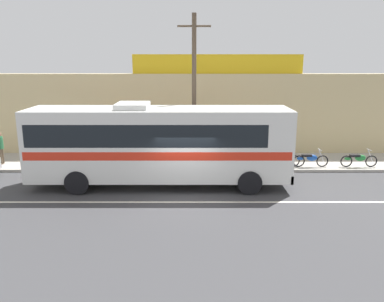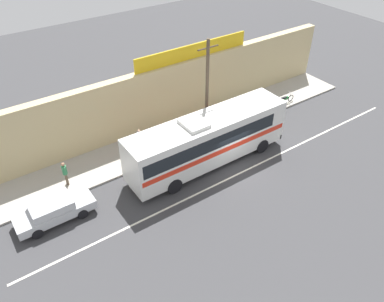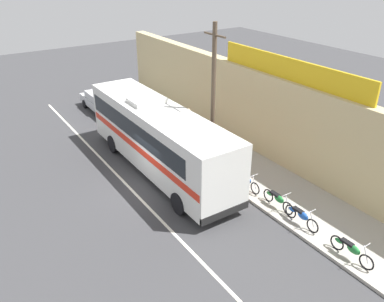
{
  "view_description": "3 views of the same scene",
  "coord_description": "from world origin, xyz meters",
  "px_view_note": "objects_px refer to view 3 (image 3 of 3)",
  "views": [
    {
      "loc": [
        0.27,
        -15.66,
        5.71
      ],
      "look_at": [
        0.22,
        2.02,
        1.46
      ],
      "focal_mm": 36.41,
      "sensor_mm": 36.0,
      "label": 1
    },
    {
      "loc": [
        -13.65,
        -14.85,
        16.55
      ],
      "look_at": [
        -2.55,
        1.23,
        1.68
      ],
      "focal_mm": 35.47,
      "sensor_mm": 36.0,
      "label": 2
    },
    {
      "loc": [
        15.29,
        -7.42,
        10.51
      ],
      "look_at": [
        1.06,
        1.96,
        1.95
      ],
      "focal_mm": 36.81,
      "sensor_mm": 36.0,
      "label": 3
    }
  ],
  "objects_px": {
    "motorcycle_green": "(246,180)",
    "pedestrian_far_right": "(189,119)",
    "parked_car": "(101,101)",
    "motorcycle_red": "(351,249)",
    "pedestrian_by_curb": "(139,96)",
    "utility_pole": "(213,99)",
    "motorcycle_orange": "(301,216)",
    "intercity_bus": "(158,135)",
    "motorcycle_purple": "(278,199)"
  },
  "relations": [
    {
      "from": "motorcycle_green",
      "to": "pedestrian_far_right",
      "type": "relative_size",
      "value": 1.19
    },
    {
      "from": "parked_car",
      "to": "motorcycle_red",
      "type": "relative_size",
      "value": 2.34
    },
    {
      "from": "parked_car",
      "to": "pedestrian_by_curb",
      "type": "height_order",
      "value": "pedestrian_by_curb"
    },
    {
      "from": "utility_pole",
      "to": "motorcycle_orange",
      "type": "xyz_separation_m",
      "value": [
        6.06,
        0.29,
        -3.52
      ]
    },
    {
      "from": "intercity_bus",
      "to": "motorcycle_purple",
      "type": "height_order",
      "value": "intercity_bus"
    },
    {
      "from": "pedestrian_far_right",
      "to": "pedestrian_by_curb",
      "type": "xyz_separation_m",
      "value": [
        -5.64,
        -0.68,
        0.05
      ]
    },
    {
      "from": "motorcycle_red",
      "to": "pedestrian_by_curb",
      "type": "xyz_separation_m",
      "value": [
        -18.89,
        0.63,
        0.58
      ]
    },
    {
      "from": "intercity_bus",
      "to": "motorcycle_purple",
      "type": "distance_m",
      "value": 6.95
    },
    {
      "from": "intercity_bus",
      "to": "motorcycle_green",
      "type": "bearing_deg",
      "value": 31.9
    },
    {
      "from": "motorcycle_red",
      "to": "pedestrian_by_curb",
      "type": "height_order",
      "value": "pedestrian_by_curb"
    },
    {
      "from": "parked_car",
      "to": "motorcycle_green",
      "type": "xyz_separation_m",
      "value": [
        14.4,
        1.74,
        -0.17
      ]
    },
    {
      "from": "parked_car",
      "to": "motorcycle_purple",
      "type": "relative_size",
      "value": 2.41
    },
    {
      "from": "parked_car",
      "to": "pedestrian_by_curb",
      "type": "relative_size",
      "value": 2.6
    },
    {
      "from": "parked_car",
      "to": "utility_pole",
      "type": "relative_size",
      "value": 0.59
    },
    {
      "from": "motorcycle_orange",
      "to": "pedestrian_by_curb",
      "type": "relative_size",
      "value": 1.07
    },
    {
      "from": "pedestrian_far_right",
      "to": "utility_pole",
      "type": "bearing_deg",
      "value": -18.56
    },
    {
      "from": "motorcycle_purple",
      "to": "motorcycle_red",
      "type": "distance_m",
      "value": 3.98
    },
    {
      "from": "motorcycle_red",
      "to": "parked_car",
      "type": "bearing_deg",
      "value": -175.12
    },
    {
      "from": "pedestrian_far_right",
      "to": "parked_car",
      "type": "bearing_deg",
      "value": -157.08
    },
    {
      "from": "motorcycle_purple",
      "to": "intercity_bus",
      "type": "bearing_deg",
      "value": -156.75
    },
    {
      "from": "motorcycle_green",
      "to": "motorcycle_red",
      "type": "height_order",
      "value": "same"
    },
    {
      "from": "motorcycle_red",
      "to": "pedestrian_far_right",
      "type": "height_order",
      "value": "pedestrian_far_right"
    },
    {
      "from": "motorcycle_purple",
      "to": "pedestrian_far_right",
      "type": "relative_size",
      "value": 1.13
    },
    {
      "from": "parked_car",
      "to": "utility_pole",
      "type": "xyz_separation_m",
      "value": [
        11.9,
        1.48,
        3.35
      ]
    },
    {
      "from": "motorcycle_purple",
      "to": "pedestrian_far_right",
      "type": "xyz_separation_m",
      "value": [
        -9.27,
        1.21,
        0.53
      ]
    },
    {
      "from": "motorcycle_green",
      "to": "motorcycle_red",
      "type": "bearing_deg",
      "value": 0.07
    },
    {
      "from": "pedestrian_by_curb",
      "to": "pedestrian_far_right",
      "type": "bearing_deg",
      "value": 6.89
    },
    {
      "from": "intercity_bus",
      "to": "parked_car",
      "type": "relative_size",
      "value": 2.57
    },
    {
      "from": "intercity_bus",
      "to": "pedestrian_by_curb",
      "type": "distance_m",
      "value": 9.3
    },
    {
      "from": "parked_car",
      "to": "pedestrian_far_right",
      "type": "distance_m",
      "value": 7.85
    },
    {
      "from": "motorcycle_red",
      "to": "pedestrian_by_curb",
      "type": "relative_size",
      "value": 1.11
    },
    {
      "from": "intercity_bus",
      "to": "pedestrian_far_right",
      "type": "height_order",
      "value": "intercity_bus"
    },
    {
      "from": "parked_car",
      "to": "pedestrian_by_curb",
      "type": "xyz_separation_m",
      "value": [
        1.59,
        2.37,
        0.41
      ]
    },
    {
      "from": "parked_car",
      "to": "pedestrian_far_right",
      "type": "bearing_deg",
      "value": 22.92
    },
    {
      "from": "motorcycle_purple",
      "to": "motorcycle_red",
      "type": "bearing_deg",
      "value": -1.4
    },
    {
      "from": "motorcycle_purple",
      "to": "pedestrian_by_curb",
      "type": "distance_m",
      "value": 14.93
    },
    {
      "from": "motorcycle_purple",
      "to": "pedestrian_far_right",
      "type": "bearing_deg",
      "value": 172.57
    },
    {
      "from": "motorcycle_orange",
      "to": "motorcycle_red",
      "type": "xyz_separation_m",
      "value": [
        2.51,
        -0.03,
        0.0
      ]
    },
    {
      "from": "parked_car",
      "to": "motorcycle_orange",
      "type": "xyz_separation_m",
      "value": [
        17.97,
        1.78,
        -0.17
      ]
    },
    {
      "from": "motorcycle_orange",
      "to": "motorcycle_green",
      "type": "distance_m",
      "value": 3.57
    },
    {
      "from": "intercity_bus",
      "to": "motorcycle_orange",
      "type": "xyz_separation_m",
      "value": [
        7.7,
        2.61,
        -1.5
      ]
    },
    {
      "from": "motorcycle_green",
      "to": "pedestrian_by_curb",
      "type": "bearing_deg",
      "value": 177.17
    },
    {
      "from": "pedestrian_far_right",
      "to": "intercity_bus",
      "type": "bearing_deg",
      "value": -51.96
    },
    {
      "from": "intercity_bus",
      "to": "pedestrian_far_right",
      "type": "relative_size",
      "value": 7.01
    },
    {
      "from": "pedestrian_far_right",
      "to": "pedestrian_by_curb",
      "type": "relative_size",
      "value": 0.95
    },
    {
      "from": "pedestrian_far_right",
      "to": "motorcycle_red",
      "type": "bearing_deg",
      "value": -5.63
    },
    {
      "from": "motorcycle_orange",
      "to": "pedestrian_far_right",
      "type": "relative_size",
      "value": 1.12
    },
    {
      "from": "motorcycle_orange",
      "to": "motorcycle_red",
      "type": "relative_size",
      "value": 0.96
    },
    {
      "from": "utility_pole",
      "to": "motorcycle_purple",
      "type": "relative_size",
      "value": 4.1
    },
    {
      "from": "motorcycle_orange",
      "to": "motorcycle_green",
      "type": "xyz_separation_m",
      "value": [
        -3.57,
        -0.04,
        0.0
      ]
    }
  ]
}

